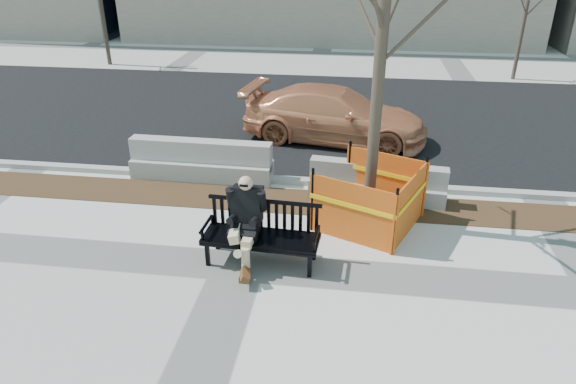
# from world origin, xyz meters

# --- Properties ---
(ground) EXTENTS (120.00, 120.00, 0.00)m
(ground) POSITION_xyz_m (0.00, 0.00, 0.00)
(ground) COLOR beige
(ground) RESTS_ON ground
(mulch_strip) EXTENTS (40.00, 1.20, 0.02)m
(mulch_strip) POSITION_xyz_m (0.00, 2.60, 0.00)
(mulch_strip) COLOR #47301C
(mulch_strip) RESTS_ON ground
(asphalt_street) EXTENTS (60.00, 10.40, 0.01)m
(asphalt_street) POSITION_xyz_m (0.00, 8.80, 0.00)
(asphalt_street) COLOR black
(asphalt_street) RESTS_ON ground
(curb) EXTENTS (60.00, 0.25, 0.12)m
(curb) POSITION_xyz_m (0.00, 3.55, 0.06)
(curb) COLOR #9E9B93
(curb) RESTS_ON ground
(bench) EXTENTS (2.15, 0.87, 1.12)m
(bench) POSITION_xyz_m (0.38, 0.17, 0.00)
(bench) COLOR black
(bench) RESTS_ON ground
(seated_man) EXTENTS (0.75, 1.18, 1.61)m
(seated_man) POSITION_xyz_m (0.10, 0.25, 0.00)
(seated_man) COLOR black
(seated_man) RESTS_ON ground
(tree_fence) EXTENTS (3.54, 3.54, 6.74)m
(tree_fence) POSITION_xyz_m (2.28, 1.87, 0.00)
(tree_fence) COLOR orange
(tree_fence) RESTS_ON ground
(sedan) EXTENTS (5.43, 2.86, 1.50)m
(sedan) POSITION_xyz_m (1.33, 6.57, 0.00)
(sedan) COLOR #CE7D51
(sedan) RESTS_ON ground
(jersey_barrier_left) EXTENTS (3.44, 0.75, 0.98)m
(jersey_barrier_left) POSITION_xyz_m (-1.69, 3.53, 0.00)
(jersey_barrier_left) COLOR #9B9891
(jersey_barrier_left) RESTS_ON ground
(jersey_barrier_right) EXTENTS (3.04, 0.89, 0.86)m
(jersey_barrier_right) POSITION_xyz_m (2.47, 3.00, 0.00)
(jersey_barrier_right) COLOR gray
(jersey_barrier_right) RESTS_ON ground
(far_tree_left) EXTENTS (2.41, 2.41, 5.49)m
(far_tree_left) POSITION_xyz_m (-9.36, 14.89, 0.00)
(far_tree_left) COLOR #463A2D
(far_tree_left) RESTS_ON ground
(far_tree_right) EXTENTS (2.28, 2.28, 4.68)m
(far_tree_right) POSITION_xyz_m (8.21, 14.60, 0.00)
(far_tree_right) COLOR #4D3D31
(far_tree_right) RESTS_ON ground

